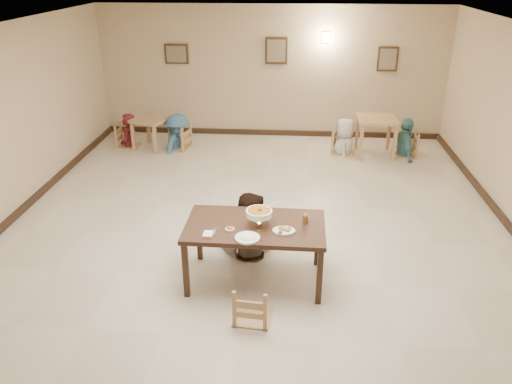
# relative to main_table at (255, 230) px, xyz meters

# --- Properties ---
(floor) EXTENTS (10.00, 10.00, 0.00)m
(floor) POSITION_rel_main_table_xyz_m (-0.09, 1.10, -0.74)
(floor) COLOR beige
(floor) RESTS_ON ground
(ceiling) EXTENTS (10.00, 10.00, 0.00)m
(ceiling) POSITION_rel_main_table_xyz_m (-0.09, 1.10, 2.26)
(ceiling) COLOR white
(ceiling) RESTS_ON wall_back
(wall_back) EXTENTS (10.00, 0.00, 10.00)m
(wall_back) POSITION_rel_main_table_xyz_m (-0.09, 6.10, 0.76)
(wall_back) COLOR #CFB693
(wall_back) RESTS_ON floor
(baseboard_back) EXTENTS (8.00, 0.06, 0.12)m
(baseboard_back) POSITION_rel_main_table_xyz_m (-0.09, 6.07, -0.68)
(baseboard_back) COLOR #2F1F15
(baseboard_back) RESTS_ON floor
(baseboard_left) EXTENTS (0.06, 10.00, 0.12)m
(baseboard_left) POSITION_rel_main_table_xyz_m (-4.06, 1.10, -0.68)
(baseboard_left) COLOR #2F1F15
(baseboard_left) RESTS_ON floor
(picture_a) EXTENTS (0.55, 0.04, 0.45)m
(picture_a) POSITION_rel_main_table_xyz_m (-2.29, 6.05, 1.16)
(picture_a) COLOR #392613
(picture_a) RESTS_ON wall_back
(picture_b) EXTENTS (0.50, 0.04, 0.60)m
(picture_b) POSITION_rel_main_table_xyz_m (0.01, 6.05, 1.26)
(picture_b) COLOR #392613
(picture_b) RESTS_ON wall_back
(picture_c) EXTENTS (0.45, 0.04, 0.55)m
(picture_c) POSITION_rel_main_table_xyz_m (2.51, 6.05, 1.11)
(picture_c) COLOR #392613
(picture_c) RESTS_ON wall_back
(wall_sconce) EXTENTS (0.16, 0.05, 0.22)m
(wall_sconce) POSITION_rel_main_table_xyz_m (1.11, 6.06, 1.56)
(wall_sconce) COLOR #FFD88C
(wall_sconce) RESTS_ON wall_back
(main_table) EXTENTS (1.77, 1.01, 0.83)m
(main_table) POSITION_rel_main_table_xyz_m (0.00, 0.00, 0.00)
(main_table) COLOR #392216
(main_table) RESTS_ON floor
(chair_far) EXTENTS (0.47, 0.47, 1.00)m
(chair_far) POSITION_rel_main_table_xyz_m (-0.11, 0.78, -0.25)
(chair_far) COLOR tan
(chair_far) RESTS_ON floor
(chair_near) EXTENTS (0.43, 0.43, 0.92)m
(chair_near) POSITION_rel_main_table_xyz_m (0.03, -0.79, -0.29)
(chair_near) COLOR tan
(chair_near) RESTS_ON floor
(main_diner) EXTENTS (1.01, 0.85, 1.84)m
(main_diner) POSITION_rel_main_table_xyz_m (-0.16, 0.72, 0.18)
(main_diner) COLOR gray
(main_diner) RESTS_ON floor
(curry_warmer) EXTENTS (0.37, 0.33, 0.30)m
(curry_warmer) POSITION_rel_main_table_xyz_m (0.05, -0.02, 0.26)
(curry_warmer) COLOR silver
(curry_warmer) RESTS_ON main_table
(rice_plate_far) EXTENTS (0.30, 0.30, 0.07)m
(rice_plate_far) POSITION_rel_main_table_xyz_m (0.06, 0.35, 0.10)
(rice_plate_far) COLOR white
(rice_plate_far) RESTS_ON main_table
(rice_plate_near) EXTENTS (0.30, 0.30, 0.07)m
(rice_plate_near) POSITION_rel_main_table_xyz_m (-0.06, -0.36, 0.10)
(rice_plate_near) COLOR white
(rice_plate_near) RESTS_ON main_table
(fried_plate) EXTENTS (0.28, 0.28, 0.06)m
(fried_plate) POSITION_rel_main_table_xyz_m (0.37, -0.16, 0.10)
(fried_plate) COLOR white
(fried_plate) RESTS_ON main_table
(chili_dish) EXTENTS (0.11, 0.11, 0.02)m
(chili_dish) POSITION_rel_main_table_xyz_m (-0.30, -0.16, 0.09)
(chili_dish) COLOR white
(chili_dish) RESTS_ON main_table
(napkin_cutlery) EXTENTS (0.14, 0.23, 0.03)m
(napkin_cutlery) POSITION_rel_main_table_xyz_m (-0.55, -0.31, 0.10)
(napkin_cutlery) COLOR white
(napkin_cutlery) RESTS_ON main_table
(drink_glass) EXTENTS (0.07, 0.07, 0.15)m
(drink_glass) POSITION_rel_main_table_xyz_m (0.63, 0.09, 0.15)
(drink_glass) COLOR white
(drink_glass) RESTS_ON main_table
(bg_table_left) EXTENTS (0.90, 0.90, 0.70)m
(bg_table_left) POSITION_rel_main_table_xyz_m (-2.70, 4.91, -0.18)
(bg_table_left) COLOR tan
(bg_table_left) RESTS_ON floor
(bg_table_right) EXTENTS (0.83, 0.83, 0.82)m
(bg_table_right) POSITION_rel_main_table_xyz_m (2.23, 4.90, -0.07)
(bg_table_right) COLOR tan
(bg_table_right) RESTS_ON floor
(bg_chair_ll) EXTENTS (0.46, 0.46, 0.99)m
(bg_chair_ll) POSITION_rel_main_table_xyz_m (-3.27, 4.99, -0.25)
(bg_chair_ll) COLOR tan
(bg_chair_ll) RESTS_ON floor
(bg_chair_lr) EXTENTS (0.50, 0.50, 1.06)m
(bg_chair_lr) POSITION_rel_main_table_xyz_m (-2.12, 4.93, -0.22)
(bg_chair_lr) COLOR tan
(bg_chair_lr) RESTS_ON floor
(bg_chair_rl) EXTENTS (0.50, 0.50, 1.06)m
(bg_chair_rl) POSITION_rel_main_table_xyz_m (1.58, 4.97, -0.22)
(bg_chair_rl) COLOR tan
(bg_chair_rl) RESTS_ON floor
(bg_chair_rr) EXTENTS (0.49, 0.49, 1.04)m
(bg_chair_rr) POSITION_rel_main_table_xyz_m (2.87, 4.89, -0.23)
(bg_chair_rr) COLOR tan
(bg_chair_rr) RESTS_ON floor
(bg_diner_a) EXTENTS (0.40, 0.58, 1.53)m
(bg_diner_a) POSITION_rel_main_table_xyz_m (-3.27, 4.99, 0.02)
(bg_diner_a) COLOR maroon
(bg_diner_a) RESTS_ON floor
(bg_diner_b) EXTENTS (0.75, 1.11, 1.60)m
(bg_diner_b) POSITION_rel_main_table_xyz_m (-2.12, 4.93, 0.06)
(bg_diner_b) COLOR teal
(bg_diner_b) RESTS_ON floor
(bg_diner_c) EXTENTS (0.55, 0.79, 1.54)m
(bg_diner_c) POSITION_rel_main_table_xyz_m (1.58, 4.97, 0.02)
(bg_diner_c) COLOR silver
(bg_diner_c) RESTS_ON floor
(bg_diner_d) EXTENTS (0.49, 1.01, 1.66)m
(bg_diner_d) POSITION_rel_main_table_xyz_m (2.87, 4.89, 0.09)
(bg_diner_d) COLOR teal
(bg_diner_d) RESTS_ON floor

